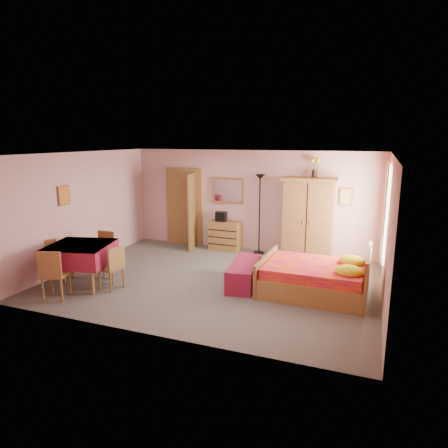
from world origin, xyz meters
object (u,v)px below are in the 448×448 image
at_px(chest_of_drawers, 225,236).
at_px(chair_north, 102,254).
at_px(sunflower_vase, 315,167).
at_px(dining_table, 81,265).
at_px(floor_lamp, 259,214).
at_px(bed, 315,269).
at_px(chair_west, 52,262).
at_px(stereo, 221,217).
at_px(chair_east, 111,267).
at_px(wall_mirror, 228,191).
at_px(wardrobe, 308,219).
at_px(bench, 244,274).
at_px(chair_south, 56,274).

distance_m(chest_of_drawers, chair_north, 3.29).
bearing_deg(chair_north, sunflower_vase, -145.13).
bearing_deg(dining_table, floor_lamp, 52.33).
distance_m(bed, chair_west, 5.27).
xyz_separation_m(stereo, chair_east, (-0.99, -3.38, -0.46)).
xyz_separation_m(wall_mirror, wardrobe, (2.15, -0.26, -0.56)).
bearing_deg(wardrobe, bed, -78.87).
xyz_separation_m(bench, chair_north, (-3.07, -0.50, 0.23)).
bearing_deg(floor_lamp, bench, -81.47).
distance_m(bed, dining_table, 4.58).
height_order(wardrobe, bench, wardrobe).
bearing_deg(chair_south, chair_east, 32.15).
xyz_separation_m(bench, dining_table, (-3.01, -1.21, 0.20)).
relative_size(sunflower_vase, chair_west, 0.56).
xyz_separation_m(bed, chair_east, (-3.74, -1.21, -0.03)).
distance_m(sunflower_vase, chair_west, 6.16).
distance_m(floor_lamp, chair_north, 3.92).
bearing_deg(chair_east, bed, -58.95).
distance_m(bench, chair_north, 3.12).
height_order(stereo, chair_east, stereo).
xyz_separation_m(dining_table, chair_west, (-0.71, -0.03, 0.00)).
bearing_deg(wall_mirror, chair_north, -125.97).
relative_size(chest_of_drawers, wall_mirror, 0.95).
bearing_deg(wall_mirror, chair_west, -128.17).
bearing_deg(bench, chair_west, -161.45).
distance_m(wall_mirror, chair_west, 4.59).
distance_m(stereo, bed, 3.53).
bearing_deg(chest_of_drawers, stereo, -175.96).
bearing_deg(sunflower_vase, stereo, -178.28).
bearing_deg(stereo, wardrobe, -1.11).
bearing_deg(bench, stereo, 121.39).
bearing_deg(bed, chair_west, -164.69).
bearing_deg(chest_of_drawers, chair_south, -112.47).
relative_size(bench, dining_table, 1.18).
bearing_deg(chair_west, chair_north, 158.78).
height_order(chest_of_drawers, chair_west, chair_west).
distance_m(floor_lamp, bench, 2.41).
bearing_deg(chair_east, chair_north, 61.16).
height_order(bed, chair_west, bed).
height_order(wall_mirror, chair_east, wall_mirror).
relative_size(floor_lamp, dining_table, 1.75).
distance_m(wall_mirror, stereo, 0.70).
bearing_deg(wardrobe, chest_of_drawers, 176.68).
bearing_deg(stereo, chair_west, -124.02).
bearing_deg(dining_table, sunflower_vase, 41.48).
bearing_deg(chair_south, sunflower_vase, 29.10).
distance_m(stereo, chair_north, 3.25).
xyz_separation_m(wardrobe, bench, (-0.89, -2.20, -0.77)).
height_order(floor_lamp, chair_north, floor_lamp).
distance_m(bed, chair_south, 4.81).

